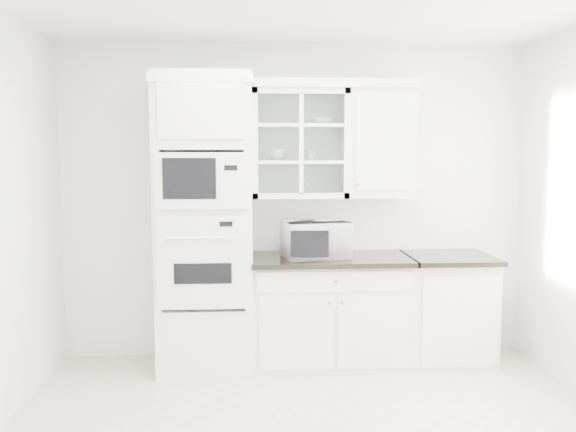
{
  "coord_description": "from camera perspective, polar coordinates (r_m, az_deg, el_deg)",
  "views": [
    {
      "loc": [
        -0.38,
        -3.53,
        1.79
      ],
      "look_at": [
        -0.1,
        1.05,
        1.3
      ],
      "focal_mm": 38.0,
      "sensor_mm": 36.0,
      "label": 1
    }
  ],
  "objects": [
    {
      "name": "cup_b",
      "position": [
        5.15,
        2.13,
        5.68
      ],
      "size": [
        0.11,
        0.11,
        0.09
      ],
      "primitive_type": "imported",
      "rotation": [
        0.0,
        0.0,
        0.26
      ],
      "color": "white",
      "rests_on": "upper_cabinet_glass"
    },
    {
      "name": "oven_column",
      "position": [
        4.99,
        -7.72,
        -0.75
      ],
      "size": [
        0.76,
        0.68,
        2.4
      ],
      "color": "white",
      "rests_on": "ground"
    },
    {
      "name": "extra_base_cabinet",
      "position": [
        5.41,
        14.65,
        -8.31
      ],
      "size": [
        0.72,
        0.67,
        0.92
      ],
      "color": "white",
      "rests_on": "ground"
    },
    {
      "name": "bowl_a",
      "position": [
        5.11,
        -0.38,
        8.84
      ],
      "size": [
        0.25,
        0.25,
        0.05
      ],
      "primitive_type": "imported",
      "rotation": [
        0.0,
        0.0,
        -0.29
      ],
      "color": "white",
      "rests_on": "upper_cabinet_glass"
    },
    {
      "name": "bowl_b",
      "position": [
        5.17,
        3.2,
        8.85
      ],
      "size": [
        0.23,
        0.23,
        0.06
      ],
      "primitive_type": "imported",
      "rotation": [
        0.0,
        0.0,
        -0.28
      ],
      "color": "white",
      "rests_on": "upper_cabinet_glass"
    },
    {
      "name": "crown_molding",
      "position": [
        5.13,
        -0.07,
        12.2
      ],
      "size": [
        2.14,
        0.38,
        0.07
      ],
      "primitive_type": "cube",
      "color": "white",
      "rests_on": "room_shell"
    },
    {
      "name": "countertop_microwave",
      "position": [
        5.01,
        2.56,
        -2.18
      ],
      "size": [
        0.59,
        0.52,
        0.3
      ],
      "primitive_type": "imported",
      "rotation": [
        0.0,
        0.0,
        3.32
      ],
      "color": "white",
      "rests_on": "base_cabinet_run"
    },
    {
      "name": "base_cabinet_run",
      "position": [
        5.19,
        3.97,
        -8.73
      ],
      "size": [
        1.32,
        0.67,
        0.92
      ],
      "color": "white",
      "rests_on": "ground"
    },
    {
      "name": "upper_cabinet_glass",
      "position": [
        5.13,
        1.1,
        6.77
      ],
      "size": [
        0.8,
        0.33,
        0.9
      ],
      "color": "white",
      "rests_on": "room_shell"
    },
    {
      "name": "cup_a",
      "position": [
        5.11,
        -1.01,
        5.72
      ],
      "size": [
        0.14,
        0.14,
        0.09
      ],
      "primitive_type": "imported",
      "rotation": [
        0.0,
        0.0,
        -0.18
      ],
      "color": "white",
      "rests_on": "upper_cabinet_glass"
    },
    {
      "name": "room_shell",
      "position": [
        3.97,
        1.99,
        5.95
      ],
      "size": [
        4.0,
        3.5,
        2.7
      ],
      "color": "white",
      "rests_on": "ground"
    },
    {
      "name": "upper_cabinet_solid",
      "position": [
        5.23,
        8.55,
        6.69
      ],
      "size": [
        0.55,
        0.33,
        0.9
      ],
      "primitive_type": "cube",
      "color": "white",
      "rests_on": "room_shell"
    }
  ]
}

